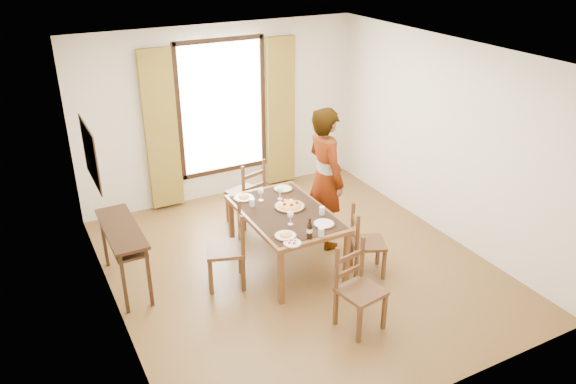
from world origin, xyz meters
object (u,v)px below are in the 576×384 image
dining_table (286,216)px  pasta_platter (290,204)px  console_table (122,236)px  man (325,178)px

dining_table → pasta_platter: bearing=38.1°
console_table → dining_table: (1.92, -0.47, 0.00)m
dining_table → man: (0.71, 0.24, 0.28)m
man → pasta_platter: size_ratio=4.82×
console_table → pasta_platter: 2.06m
man → pasta_platter: man is taller
console_table → dining_table: console_table is taller
console_table → man: man is taller
console_table → man: size_ratio=0.62×
pasta_platter → console_table: bearing=169.0°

